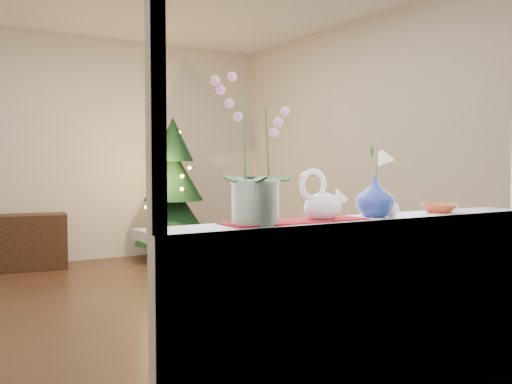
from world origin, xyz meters
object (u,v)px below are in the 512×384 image
orchid_pot (255,150)px  paperweight (391,209)px  amber_dish (439,209)px  blue_vase (375,194)px  xmas_tree (173,189)px  side_table (28,242)px  swan (323,196)px

orchid_pot → paperweight: bearing=-3.0°
paperweight → amber_dish: (0.39, 0.04, -0.02)m
blue_vase → paperweight: size_ratio=3.04×
xmas_tree → side_table: bearing=171.1°
swan → side_table: 4.67m
swan → blue_vase: swan is taller
swan → blue_vase: size_ratio=1.18×
amber_dish → side_table: size_ratio=0.20×
orchid_pot → swan: (0.36, -0.00, -0.21)m
paperweight → side_table: bearing=101.6°
xmas_tree → amber_dish: bearing=-93.9°
paperweight → side_table: paperweight is taller
blue_vase → side_table: bearing=100.8°
amber_dish → xmas_tree: xmas_tree is taller
blue_vase → side_table: size_ratio=0.27×
xmas_tree → side_table: 1.74m
paperweight → xmas_tree: bearing=81.1°
xmas_tree → side_table: xmas_tree is taller
orchid_pot → xmas_tree: 4.57m
blue_vase → amber_dish: size_ratio=1.40×
blue_vase → xmas_tree: (0.75, 4.32, -0.17)m
swan → xmas_tree: bearing=51.8°
xmas_tree → paperweight: bearing=-98.9°
swan → amber_dish: swan is taller
blue_vase → side_table: (-0.88, 4.58, -0.73)m
amber_dish → xmas_tree: size_ratio=0.09×
blue_vase → paperweight: (0.07, -0.04, -0.08)m
xmas_tree → side_table: size_ratio=2.12×
side_table → swan: bearing=-74.0°
swan → amber_dish: 0.78m
blue_vase → amber_dish: blue_vase is taller
blue_vase → amber_dish: (0.45, -0.00, -0.09)m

